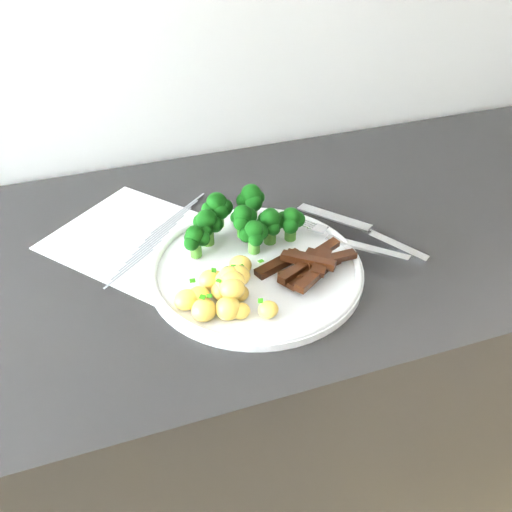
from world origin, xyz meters
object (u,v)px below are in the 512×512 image
object	(u,v)px
beef_strips	(308,266)
fork	(349,241)
broccoli	(245,219)
potatoes	(225,288)
knife	(377,238)
plate	(256,268)
counter	(263,418)
recipe_paper	(152,244)

from	to	relation	value
beef_strips	fork	world-z (taller)	beef_strips
broccoli	potatoes	distance (m)	0.13
broccoli	knife	distance (m)	0.20
plate	knife	xyz separation A→B (m)	(0.19, 0.01, 0.00)
potatoes	knife	size ratio (longest dim) A/B	0.66
plate	potatoes	xyz separation A→B (m)	(-0.06, -0.05, 0.02)
counter	knife	size ratio (longest dim) A/B	12.18
beef_strips	knife	bearing A→B (deg)	17.61
counter	plate	xyz separation A→B (m)	(-0.04, -0.07, 0.44)
broccoli	plate	bearing A→B (deg)	-94.97
recipe_paper	plate	size ratio (longest dim) A/B	1.21
knife	potatoes	bearing A→B (deg)	-167.00
recipe_paper	beef_strips	distance (m)	0.24
counter	potatoes	distance (m)	0.48
knife	beef_strips	bearing A→B (deg)	-162.39
potatoes	fork	distance (m)	0.21
counter	broccoli	distance (m)	0.48
plate	potatoes	distance (m)	0.08
broccoli	fork	distance (m)	0.15
counter	recipe_paper	bearing A→B (deg)	164.72
recipe_paper	potatoes	world-z (taller)	potatoes
potatoes	beef_strips	xyz separation A→B (m)	(0.12, 0.02, -0.01)
beef_strips	fork	bearing A→B (deg)	23.38
recipe_paper	broccoli	size ratio (longest dim) A/B	1.98
beef_strips	potatoes	bearing A→B (deg)	-172.11
broccoli	beef_strips	xyz separation A→B (m)	(0.06, -0.10, -0.03)
counter	fork	size ratio (longest dim) A/B	14.58
plate	beef_strips	xyz separation A→B (m)	(0.06, -0.03, 0.01)
fork	knife	size ratio (longest dim) A/B	0.84
fork	recipe_paper	bearing A→B (deg)	157.54
recipe_paper	fork	distance (m)	0.29
fork	potatoes	bearing A→B (deg)	-165.67
knife	counter	bearing A→B (deg)	158.85
fork	knife	distance (m)	0.05
recipe_paper	beef_strips	bearing A→B (deg)	-37.82
recipe_paper	potatoes	distance (m)	0.18
beef_strips	knife	xyz separation A→B (m)	(0.13, 0.04, -0.01)
broccoli	beef_strips	bearing A→B (deg)	-59.79
counter	beef_strips	world-z (taller)	beef_strips
recipe_paper	potatoes	bearing A→B (deg)	-67.97
beef_strips	fork	size ratio (longest dim) A/B	0.90
counter	recipe_paper	distance (m)	0.46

